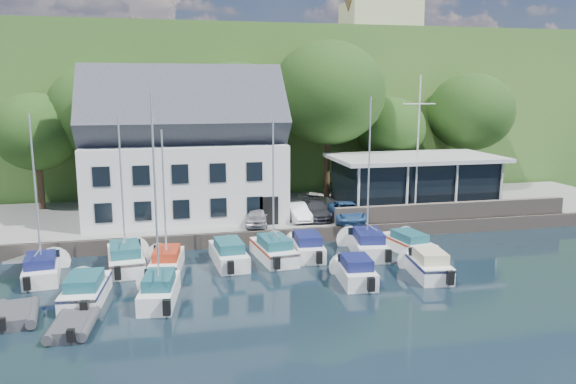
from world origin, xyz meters
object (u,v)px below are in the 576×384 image
at_px(car_silver, 257,216).
at_px(boat_r2_3, 355,269).
at_px(boat_r1_3, 229,251).
at_px(boat_r2_1, 156,211).
at_px(car_dgrey, 315,209).
at_px(boat_r1_2, 164,200).
at_px(boat_r1_4, 273,187).
at_px(boat_r1_5, 307,244).
at_px(boat_r1_7, 408,241).
at_px(harbor_building, 185,158).
at_px(dinghy_0, 16,313).
at_px(boat_r1_0, 36,203).
at_px(boat_r2_4, 428,263).
at_px(club_pavilion, 414,181).
at_px(dinghy_1, 73,324).
at_px(boat_r1_6, 369,180).
at_px(boat_r2_0, 86,287).
at_px(boat_r1_1, 122,190).
at_px(car_blue, 347,211).
at_px(flagpole, 418,147).
at_px(car_white, 297,212).

bearing_deg(car_silver, boat_r2_3, -57.51).
relative_size(car_silver, boat_r1_3, 0.57).
distance_m(boat_r2_1, boat_r2_3, 11.12).
height_order(car_dgrey, boat_r2_3, car_dgrey).
distance_m(boat_r1_2, boat_r1_4, 6.51).
bearing_deg(boat_r1_3, boat_r1_2, -177.35).
bearing_deg(boat_r2_3, boat_r1_5, 109.33).
bearing_deg(boat_r1_2, boat_r1_7, 9.82).
height_order(harbor_building, dinghy_0, harbor_building).
distance_m(boat_r1_0, boat_r2_4, 21.85).
distance_m(club_pavilion, boat_r2_3, 16.53).
distance_m(boat_r1_7, dinghy_0, 22.94).
relative_size(club_pavilion, dinghy_1, 4.23).
relative_size(boat_r1_6, boat_r2_0, 1.56).
relative_size(boat_r1_3, boat_r1_4, 0.71).
bearing_deg(harbor_building, club_pavilion, -1.59).
distance_m(car_silver, boat_r2_0, 14.18).
relative_size(car_silver, car_dgrey, 0.83).
relative_size(car_silver, boat_r1_0, 0.43).
height_order(boat_r2_0, boat_r2_4, boat_r2_4).
xyz_separation_m(boat_r1_4, boat_r2_3, (3.54, -4.97, -3.82)).
bearing_deg(car_dgrey, boat_r1_1, -152.81).
height_order(car_silver, car_blue, car_blue).
xyz_separation_m(car_silver, boat_r1_0, (-13.06, -5.59, 2.64)).
xyz_separation_m(boat_r1_0, boat_r1_3, (10.44, 0.34, -3.51)).
height_order(boat_r2_0, dinghy_1, boat_r2_0).
distance_m(boat_r1_0, boat_r2_0, 6.16).
height_order(flagpole, dinghy_1, flagpole).
bearing_deg(car_white, boat_r1_2, -148.06).
bearing_deg(car_silver, boat_r1_5, -51.43).
bearing_deg(boat_r1_1, boat_r2_1, -77.67).
relative_size(harbor_building, club_pavilion, 1.09).
relative_size(car_white, boat_r2_0, 0.61).
height_order(car_dgrey, boat_r2_0, car_dgrey).
relative_size(boat_r1_3, dinghy_0, 2.03).
xyz_separation_m(car_silver, boat_r1_2, (-6.27, -5.68, 2.52)).
distance_m(harbor_building, boat_r1_3, 10.34).
xyz_separation_m(flagpole, boat_r2_3, (-8.22, -10.03, -5.43)).
relative_size(boat_r2_0, dinghy_1, 1.96).
bearing_deg(car_dgrey, harbor_building, 166.85).
bearing_deg(boat_r2_1, boat_r1_7, 27.12).
bearing_deg(car_blue, boat_r1_2, -150.51).
bearing_deg(boat_r1_7, dinghy_0, -174.13).
bearing_deg(boat_r1_4, boat_r1_2, 179.04).
bearing_deg(boat_r1_5, harbor_building, 134.01).
distance_m(club_pavilion, car_silver, 13.80).
bearing_deg(car_silver, boat_r2_4, -39.01).
height_order(car_dgrey, boat_r1_3, car_dgrey).
relative_size(boat_r1_0, boat_r2_1, 0.92).
bearing_deg(car_blue, boat_r1_0, -158.34).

